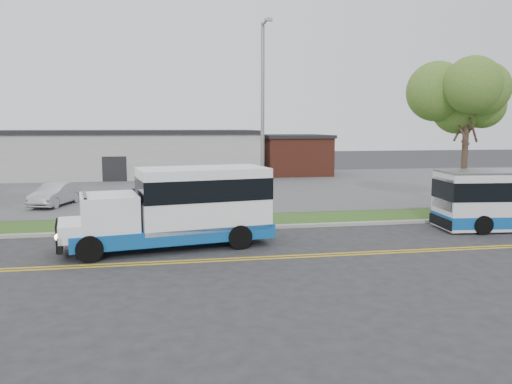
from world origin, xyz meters
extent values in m
plane|color=#28282B|center=(0.00, 0.00, 0.00)|extent=(140.00, 140.00, 0.00)
cube|color=gold|center=(0.00, -3.85, 0.01)|extent=(70.00, 0.12, 0.01)
cube|color=gold|center=(0.00, -4.15, 0.01)|extent=(70.00, 0.12, 0.01)
cube|color=#9E9B93|center=(0.00, 1.10, 0.07)|extent=(80.00, 0.30, 0.15)
cube|color=#2B511B|center=(0.00, 2.90, 0.05)|extent=(80.00, 3.30, 0.10)
cube|color=#4C4C4F|center=(0.00, 17.00, 0.05)|extent=(80.00, 25.00, 0.10)
cube|color=#9E9E99|center=(-6.00, 27.00, 2.00)|extent=(25.00, 10.00, 4.00)
cube|color=black|center=(-6.00, 27.00, 4.17)|extent=(25.40, 10.40, 0.35)
cube|color=black|center=(-6.00, 22.05, 1.10)|extent=(2.00, 0.15, 2.20)
cube|color=brown|center=(10.50, 26.00, 1.80)|extent=(6.00, 7.00, 3.60)
cube|color=black|center=(10.50, 26.00, 3.75)|extent=(6.30, 7.30, 0.30)
cylinder|color=#36281D|center=(14.00, 3.00, 2.48)|extent=(0.32, 0.32, 4.76)
ellipsoid|color=#416222|center=(14.00, 3.00, 6.22)|extent=(5.20, 5.20, 4.42)
cylinder|color=gray|center=(3.00, 2.80, 4.85)|extent=(0.18, 0.18, 9.50)
cylinder|color=gray|center=(3.00, 2.10, 9.50)|extent=(0.12, 1.40, 0.12)
cube|color=gray|center=(3.00, 1.45, 9.45)|extent=(0.35, 0.18, 0.12)
cube|color=#0E4E9B|center=(-1.46, -1.74, 0.62)|extent=(7.99, 3.90, 0.56)
cube|color=white|center=(-0.24, -1.52, 1.91)|extent=(5.33, 3.42, 2.36)
cube|color=black|center=(-0.24, -1.52, 2.31)|extent=(5.36, 3.47, 0.84)
cube|color=white|center=(-3.78, -2.16, 1.52)|extent=(2.42, 2.74, 1.35)
cube|color=black|center=(-4.62, -2.31, 1.75)|extent=(0.49, 2.13, 1.01)
cube|color=white|center=(-5.00, -2.38, 0.96)|extent=(1.52, 2.47, 0.62)
cube|color=black|center=(-5.50, -2.47, 0.62)|extent=(0.57, 2.30, 0.56)
sphere|color=#FFD88C|center=(-5.41, -3.31, 0.90)|extent=(0.26, 0.26, 0.23)
sphere|color=#FFD88C|center=(-5.71, -1.64, 0.90)|extent=(0.26, 0.26, 0.23)
cylinder|color=black|center=(-4.35, -3.49, 0.47)|extent=(0.99, 0.48, 0.95)
cylinder|color=black|center=(-4.78, -1.10, 0.47)|extent=(0.99, 0.48, 0.95)
cylinder|color=black|center=(1.08, -2.52, 0.47)|extent=(0.99, 0.48, 0.95)
cylinder|color=black|center=(0.65, -0.13, 0.47)|extent=(0.99, 0.48, 0.95)
cube|color=black|center=(10.70, -0.64, 1.68)|extent=(0.28, 2.03, 1.41)
cube|color=black|center=(10.64, -0.63, 0.40)|extent=(0.31, 2.21, 0.44)
cylinder|color=black|center=(11.97, -1.80, 0.42)|extent=(0.87, 0.36, 0.85)
cylinder|color=black|center=(12.17, 0.27, 0.42)|extent=(0.87, 0.36, 0.85)
imported|color=black|center=(-3.19, 1.90, 1.01)|extent=(0.79, 0.69, 1.82)
imported|color=#B4B5BB|center=(-8.11, 9.34, 0.76)|extent=(2.51, 4.26, 1.33)
sphere|color=white|center=(-3.49, 1.65, 0.26)|extent=(0.32, 0.32, 0.32)
sphere|color=white|center=(-2.89, 2.15, 0.26)|extent=(0.32, 0.32, 0.32)
camera|label=1|loc=(-1.59, -21.20, 4.72)|focal=35.00mm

